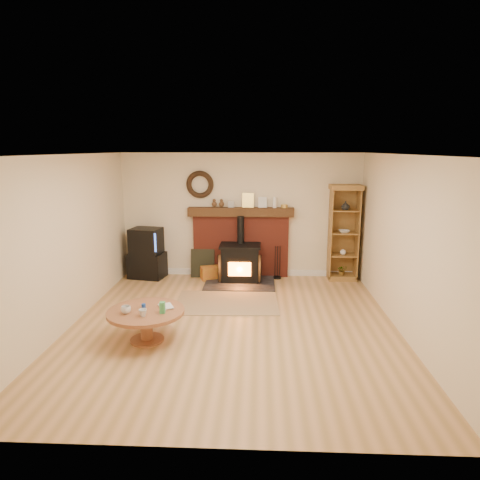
{
  "coord_description": "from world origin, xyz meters",
  "views": [
    {
      "loc": [
        0.39,
        -6.15,
        2.69
      ],
      "look_at": [
        0.06,
        1.0,
        1.15
      ],
      "focal_mm": 32.0,
      "sensor_mm": 36.0,
      "label": 1
    }
  ],
  "objects_px": {
    "tv_unit": "(147,254)",
    "curio_cabinet": "(343,233)",
    "wood_stove": "(240,264)",
    "coffee_table": "(146,316)"
  },
  "relations": [
    {
      "from": "tv_unit",
      "to": "wood_stove",
      "type": "bearing_deg",
      "value": -5.55
    },
    {
      "from": "wood_stove",
      "to": "coffee_table",
      "type": "height_order",
      "value": "wood_stove"
    },
    {
      "from": "tv_unit",
      "to": "curio_cabinet",
      "type": "distance_m",
      "value": 4.12
    },
    {
      "from": "wood_stove",
      "to": "tv_unit",
      "type": "height_order",
      "value": "wood_stove"
    },
    {
      "from": "tv_unit",
      "to": "curio_cabinet",
      "type": "height_order",
      "value": "curio_cabinet"
    },
    {
      "from": "tv_unit",
      "to": "curio_cabinet",
      "type": "xyz_separation_m",
      "value": [
        4.09,
        0.09,
        0.48
      ]
    },
    {
      "from": "tv_unit",
      "to": "coffee_table",
      "type": "distance_m",
      "value": 3.14
    },
    {
      "from": "curio_cabinet",
      "to": "tv_unit",
      "type": "bearing_deg",
      "value": -178.79
    },
    {
      "from": "wood_stove",
      "to": "curio_cabinet",
      "type": "relative_size",
      "value": 0.71
    },
    {
      "from": "curio_cabinet",
      "to": "coffee_table",
      "type": "xyz_separation_m",
      "value": [
        -3.31,
        -3.12,
        -0.61
      ]
    }
  ]
}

